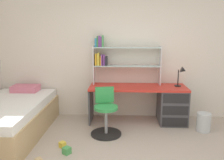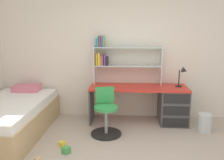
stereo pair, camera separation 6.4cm
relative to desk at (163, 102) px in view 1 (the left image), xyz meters
name	(u,v)px [view 1 (the left image)]	position (x,y,z in m)	size (l,w,h in m)	color
room_shell	(47,58)	(-1.97, -0.72, 0.92)	(6.06, 5.49, 2.62)	silver
desk	(163,102)	(0.00, 0.00, 0.00)	(1.84, 0.61, 0.70)	red
bookshelf_hutch	(117,57)	(-0.87, 0.19, 0.84)	(1.31, 0.22, 0.95)	silver
desk_lamp	(182,73)	(0.34, 0.01, 0.56)	(0.20, 0.17, 0.38)	black
swivel_chair	(106,116)	(-1.05, -0.60, -0.08)	(0.52, 0.52, 0.79)	black
bed_platform	(9,119)	(-2.68, -0.70, -0.11)	(1.15, 2.04, 0.69)	tan
waste_bin	(204,122)	(0.66, -0.40, -0.23)	(0.24, 0.24, 0.33)	silver
toy_block_green_0	(67,151)	(-1.56, -1.30, -0.34)	(0.10, 0.10, 0.10)	#479E51
toy_block_yellow_2	(62,145)	(-1.67, -1.11, -0.35)	(0.08, 0.08, 0.08)	gold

